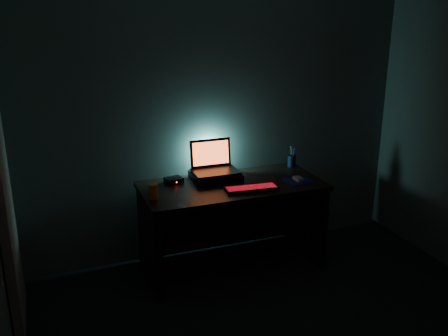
# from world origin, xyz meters

# --- Properties ---
(room) EXTENTS (3.50, 4.00, 2.50)m
(room) POSITION_xyz_m (0.00, 0.00, 1.25)
(room) COLOR black
(room) RESTS_ON ground
(desk) EXTENTS (1.50, 0.70, 0.75)m
(desk) POSITION_xyz_m (0.00, 1.67, 0.49)
(desk) COLOR black
(desk) RESTS_ON ground
(riser) EXTENTS (0.40, 0.30, 0.06)m
(riser) POSITION_xyz_m (-0.09, 1.78, 0.78)
(riser) COLOR black
(riser) RESTS_ON desk
(laptop) EXTENTS (0.38, 0.29, 0.26)m
(laptop) POSITION_xyz_m (-0.09, 1.83, 0.87)
(laptop) COLOR black
(laptop) RESTS_ON riser
(keyboard) EXTENTS (0.43, 0.17, 0.03)m
(keyboard) POSITION_xyz_m (0.09, 1.44, 0.76)
(keyboard) COLOR black
(keyboard) RESTS_ON desk
(mousepad) EXTENTS (0.23, 0.22, 0.00)m
(mousepad) POSITION_xyz_m (0.55, 1.50, 0.75)
(mousepad) COLOR #0B0E4E
(mousepad) RESTS_ON desk
(mouse) EXTENTS (0.06, 0.10, 0.03)m
(mouse) POSITION_xyz_m (0.55, 1.50, 0.77)
(mouse) COLOR gray
(mouse) RESTS_ON mousepad
(pen_cup) EXTENTS (0.08, 0.08, 0.10)m
(pen_cup) POSITION_xyz_m (0.68, 1.87, 0.80)
(pen_cup) COLOR black
(pen_cup) RESTS_ON desk
(juice_glass) EXTENTS (0.07, 0.07, 0.12)m
(juice_glass) POSITION_xyz_m (-0.68, 1.53, 0.81)
(juice_glass) COLOR #F65E0C
(juice_glass) RESTS_ON desk
(router) EXTENTS (0.15, 0.13, 0.05)m
(router) POSITION_xyz_m (-0.44, 1.82, 0.77)
(router) COLOR black
(router) RESTS_ON desk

